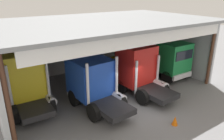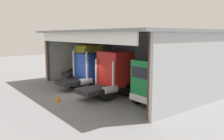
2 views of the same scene
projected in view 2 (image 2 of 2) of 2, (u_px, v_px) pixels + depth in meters
name	position (u px, v px, depth m)	size (l,w,h in m)	color
ground_plane	(82.00, 95.00, 19.32)	(80.00, 80.00, 0.00)	slate
workshop_shed	(130.00, 48.00, 22.01)	(16.10, 10.04, 5.38)	#ADB2B7
truck_yellow_center_right_bay	(87.00, 61.00, 26.11)	(2.65, 4.21, 3.80)	yellow
truck_blue_yard_outside	(90.00, 69.00, 22.05)	(2.79, 5.09, 3.53)	#1E47B7
truck_red_center_left_bay	(113.00, 73.00, 18.99)	(2.75, 4.75, 3.63)	red
truck_green_right_bay	(156.00, 82.00, 16.20)	(2.50, 4.71, 3.67)	#197F3D
oil_drum	(181.00, 84.00, 21.44)	(0.58, 0.58, 0.85)	gold
tool_cart	(173.00, 85.00, 20.85)	(0.90, 0.60, 1.00)	#1E59A5
traffic_cone	(58.00, 98.00, 17.31)	(0.36, 0.36, 0.56)	orange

